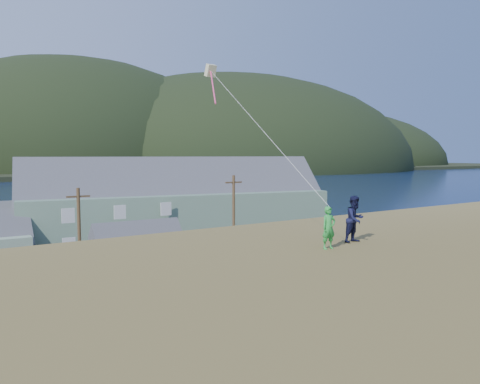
% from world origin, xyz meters
% --- Properties ---
extents(ground, '(900.00, 900.00, 0.00)m').
position_xyz_m(ground, '(0.00, 0.00, 0.00)').
color(ground, '#0A1638').
rests_on(ground, ground).
extents(grass_strip, '(110.00, 8.00, 0.10)m').
position_xyz_m(grass_strip, '(0.00, -2.00, 0.05)').
color(grass_strip, '#4C3D19').
rests_on(grass_strip, ground).
extents(waterfront_lot, '(72.00, 36.00, 0.12)m').
position_xyz_m(waterfront_lot, '(0.00, 17.00, 0.06)').
color(waterfront_lot, '#28282B').
rests_on(waterfront_lot, ground).
extents(far_hills, '(760.00, 265.00, 143.00)m').
position_xyz_m(far_hills, '(35.59, 279.38, 2.00)').
color(far_hills, black).
rests_on(far_hills, ground).
extents(lodge, '(36.84, 16.00, 12.54)m').
position_xyz_m(lodge, '(14.81, 18.99, 4.82)').
color(lodge, slate).
rests_on(lodge, waterfront_lot).
extents(shed_white, '(7.72, 5.27, 6.03)m').
position_xyz_m(shed_white, '(4.70, 5.74, 2.33)').
color(shed_white, silver).
rests_on(shed_white, waterfront_lot).
extents(shed_palegreen_far, '(9.92, 5.87, 6.54)m').
position_xyz_m(shed_palegreen_far, '(-2.40, 26.49, 2.51)').
color(shed_palegreen_far, slate).
rests_on(shed_palegreen_far, waterfront_lot).
extents(utility_poles, '(28.91, 0.24, 8.94)m').
position_xyz_m(utility_poles, '(-2.45, 1.50, 4.46)').
color(utility_poles, '#47331E').
rests_on(utility_poles, waterfront_lot).
extents(kite_flyer_green, '(0.60, 0.42, 1.57)m').
position_xyz_m(kite_flyer_green, '(2.48, -19.16, 7.99)').
color(kite_flyer_green, green).
rests_on(kite_flyer_green, hillside).
extents(kite_flyer_navy, '(0.95, 0.76, 1.85)m').
position_xyz_m(kite_flyer_navy, '(4.28, -18.76, 8.12)').
color(kite_flyer_navy, '#121433').
rests_on(kite_flyer_navy, hillside).
extents(kite_rig, '(1.22, 3.56, 8.87)m').
position_xyz_m(kite_rig, '(1.24, -12.80, 14.30)').
color(kite_rig, beige).
rests_on(kite_rig, ground).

